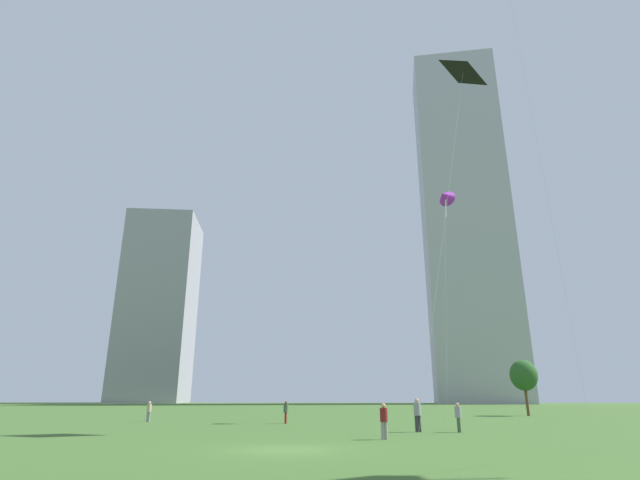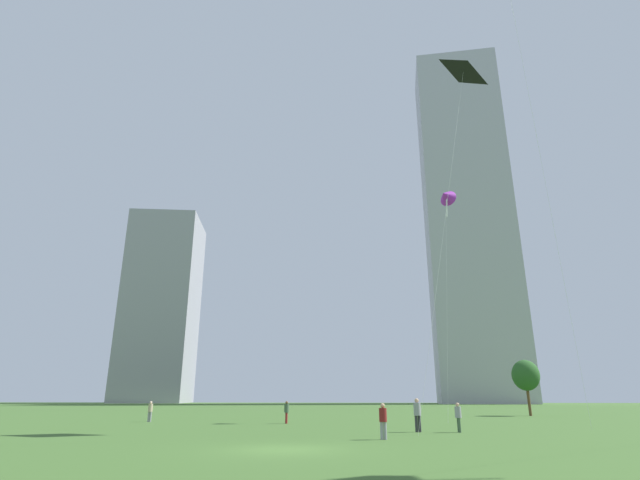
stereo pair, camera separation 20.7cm
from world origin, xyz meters
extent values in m
plane|color=#3D6028|center=(0.00, 0.00, 0.00)|extent=(280.00, 280.00, 0.00)
cylinder|color=#3F593F|center=(8.44, 9.94, 0.39)|extent=(0.14, 0.14, 0.77)
cylinder|color=#3F593F|center=(8.47, 9.78, 0.39)|extent=(0.14, 0.14, 0.77)
cylinder|color=gray|center=(8.45, 9.86, 1.08)|extent=(0.35, 0.35, 0.61)
sphere|color=tan|center=(8.45, 9.86, 1.48)|extent=(0.21, 0.21, 0.21)
cylinder|color=gray|center=(3.91, 4.78, 0.39)|extent=(0.15, 0.15, 0.78)
cylinder|color=gray|center=(4.07, 4.80, 0.39)|extent=(0.15, 0.15, 0.78)
cylinder|color=maroon|center=(3.99, 4.79, 1.10)|extent=(0.36, 0.36, 0.62)
sphere|color=tan|center=(3.99, 4.79, 1.51)|extent=(0.21, 0.21, 0.21)
cylinder|color=maroon|center=(-2.60, 18.17, 0.39)|extent=(0.14, 0.14, 0.77)
cylinder|color=maroon|center=(-2.60, 18.33, 0.39)|extent=(0.14, 0.14, 0.77)
cylinder|color=#3F593F|center=(-2.60, 18.25, 1.08)|extent=(0.35, 0.35, 0.61)
sphere|color=brown|center=(-2.60, 18.25, 1.49)|extent=(0.21, 0.21, 0.21)
cylinder|color=gray|center=(-13.92, 19.90, 0.38)|extent=(0.14, 0.14, 0.75)
cylinder|color=gray|center=(-13.76, 19.92, 0.38)|extent=(0.14, 0.14, 0.75)
cylinder|color=tan|center=(-13.84, 19.91, 1.05)|extent=(0.35, 0.35, 0.60)
sphere|color=beige|center=(-13.84, 19.91, 1.45)|extent=(0.20, 0.20, 0.20)
cylinder|color=#2D2D33|center=(6.09, 9.91, 0.44)|extent=(0.17, 0.17, 0.88)
cylinder|color=#2D2D33|center=(6.27, 9.94, 0.44)|extent=(0.17, 0.17, 0.88)
cylinder|color=gray|center=(6.18, 9.92, 1.23)|extent=(0.41, 0.41, 0.70)
sphere|color=tan|center=(6.18, 9.92, 1.70)|extent=(0.24, 0.24, 0.24)
cylinder|color=silver|center=(14.93, 9.32, 17.22)|extent=(3.98, 7.09, 34.44)
cylinder|color=silver|center=(8.65, 9.80, 12.81)|extent=(5.57, 4.88, 25.62)
pyramid|color=black|center=(11.45, 12.23, 25.65)|extent=(2.68, 2.01, 1.75)
cylinder|color=silver|center=(10.29, 20.48, 9.71)|extent=(1.82, 2.73, 19.41)
cone|color=purple|center=(11.20, 21.83, 19.41)|extent=(2.04, 1.99, 1.72)
cylinder|color=white|center=(11.20, 21.83, 18.25)|extent=(0.21, 0.24, 1.73)
cylinder|color=brown|center=(20.42, 34.73, 1.53)|extent=(0.29, 0.29, 3.07)
ellipsoid|color=#285623|center=(20.42, 34.73, 4.05)|extent=(2.82, 2.82, 3.17)
cube|color=#939399|center=(-59.71, 129.27, 29.04)|extent=(23.90, 26.38, 58.09)
cube|color=#A8A8AD|center=(36.76, 121.72, 53.62)|extent=(25.98, 21.75, 107.23)
camera|label=1|loc=(2.75, -19.79, 1.94)|focal=27.12mm
camera|label=2|loc=(2.95, -19.77, 1.94)|focal=27.12mm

